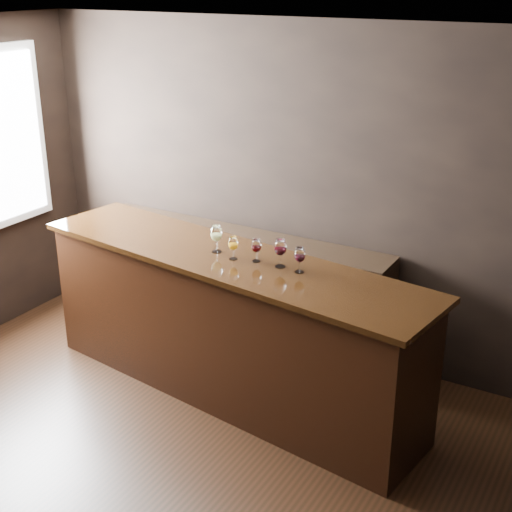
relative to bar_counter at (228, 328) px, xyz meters
The scene contains 10 objects.
ground 1.35m from the bar_counter, 89.43° to the right, with size 5.00×5.00×0.00m, color black.
room_shell 1.69m from the bar_counter, 101.17° to the right, with size 5.02×4.52×2.81m.
bar_counter is the anchor object (origin of this frame).
bar_top 0.58m from the bar_counter, ahead, with size 3.31×0.77×0.04m, color black.
back_bar_shelf 0.90m from the bar_counter, 117.30° to the left, with size 2.81×0.40×1.01m, color black.
glass_white 0.75m from the bar_counter, 164.00° to the left, with size 0.09×0.09×0.21m.
glass_amber 0.73m from the bar_counter, 20.90° to the right, with size 0.07×0.07×0.18m.
glass_red_a 0.76m from the bar_counter, ahead, with size 0.07×0.07×0.17m.
glass_red_b 0.86m from the bar_counter, ahead, with size 0.09×0.09×0.21m.
glass_red_c 0.94m from the bar_counter, ahead, with size 0.08×0.08×0.19m.
Camera 1 is at (2.63, -2.89, 3.12)m, focal length 50.00 mm.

